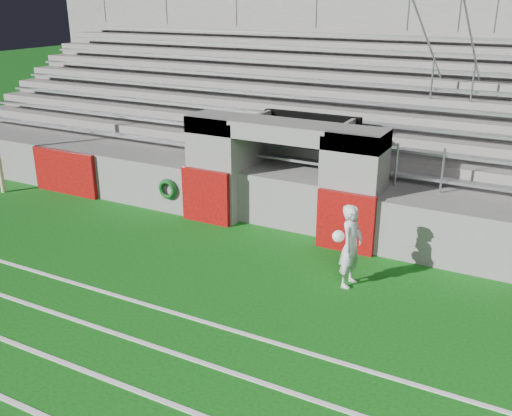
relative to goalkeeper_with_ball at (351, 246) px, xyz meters
The scene contains 4 objects.
ground 2.95m from the goalkeeper_with_ball, 148.58° to the right, with size 90.00×90.00×0.00m, color #0D4F0F.
stadium_structure 6.96m from the goalkeeper_with_ball, 110.40° to the left, with size 26.00×8.48×5.42m.
goalkeeper_with_ball is the anchor object (origin of this frame).
hose_coil 5.55m from the goalkeeper_with_ball, 164.81° to the left, with size 0.56×0.15×0.56m.
Camera 1 is at (5.46, -8.12, 5.31)m, focal length 40.00 mm.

